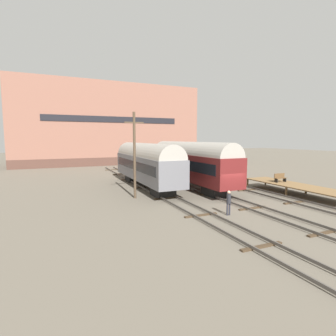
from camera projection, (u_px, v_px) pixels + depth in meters
name	position (u px, v px, depth m)	size (l,w,h in m)	color
ground_plane	(229.00, 201.00, 23.46)	(200.00, 200.00, 0.00)	#60594C
track_left	(182.00, 204.00, 21.55)	(2.60, 60.00, 0.26)	#4C4742
track_middle	(229.00, 199.00, 23.45)	(2.60, 60.00, 0.26)	#4C4742
track_right	(269.00, 195.00, 25.34)	(2.60, 60.00, 0.26)	#4C4742
train_car_maroon	(190.00, 161.00, 29.88)	(2.89, 15.98, 5.18)	black
train_car_grey	(146.00, 163.00, 29.48)	(3.00, 15.15, 5.02)	black
station_platform	(297.00, 186.00, 25.76)	(3.02, 11.28, 0.97)	brown
bench	(280.00, 177.00, 27.53)	(1.40, 0.40, 0.91)	brown
person_worker	(229.00, 200.00, 18.88)	(0.32, 0.32, 1.82)	#282833
utility_pole	(135.00, 154.00, 23.96)	(1.80, 0.24, 7.93)	#473828
warehouse_building	(109.00, 125.00, 57.71)	(38.61, 10.33, 17.03)	#4F342A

